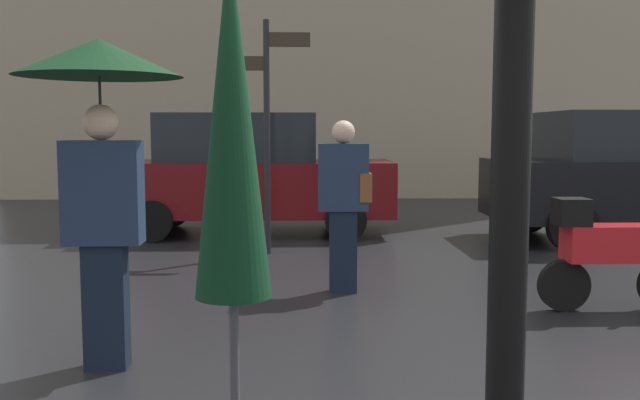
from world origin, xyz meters
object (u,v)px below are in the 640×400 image
Objects in this scene: folded_patio_umbrella_near at (232,160)px; pedestrian_with_umbrella at (100,110)px; parked_scooter at (611,249)px; parked_car_right at (248,174)px; pedestrian_with_bag at (345,196)px; street_signpost at (267,114)px.

pedestrian_with_umbrella is at bearing 116.66° from folded_patio_umbrella_near.
folded_patio_umbrella_near reaches higher than parked_scooter.
folded_patio_umbrella_near is at bearing 17.56° from pedestrian_with_umbrella.
folded_patio_umbrella_near is 8.38m from parked_car_right.
folded_patio_umbrella_near is 2.35m from pedestrian_with_umbrella.
pedestrian_with_bag is at bearing 80.62° from folded_patio_umbrella_near.
pedestrian_with_bag is 1.25× the size of parked_scooter.
pedestrian_with_bag is (0.71, 4.28, -0.53)m from folded_patio_umbrella_near.
folded_patio_umbrella_near is at bearing -88.76° from street_signpost.
pedestrian_with_umbrella is 1.61× the size of parked_scooter.
folded_patio_umbrella_near is at bearing 88.87° from parked_car_right.
pedestrian_with_umbrella is 4.51m from street_signpost.
pedestrian_with_umbrella is (-1.05, 2.09, 0.24)m from folded_patio_umbrella_near.
folded_patio_umbrella_near is 1.69× the size of parked_scooter.
parked_scooter is (2.31, -0.81, -0.41)m from pedestrian_with_bag.
folded_patio_umbrella_near is 1.36× the size of pedestrian_with_bag.
pedestrian_with_umbrella is at bearing -101.60° from street_signpost.
street_signpost reaches higher than pedestrian_with_umbrella.
parked_scooter is 0.32× the size of parked_car_right.
pedestrian_with_umbrella reaches higher than parked_car_right.
parked_car_right is at bearing 121.96° from pedestrian_with_bag.
street_signpost is (-3.16, 3.03, 1.27)m from parked_scooter.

